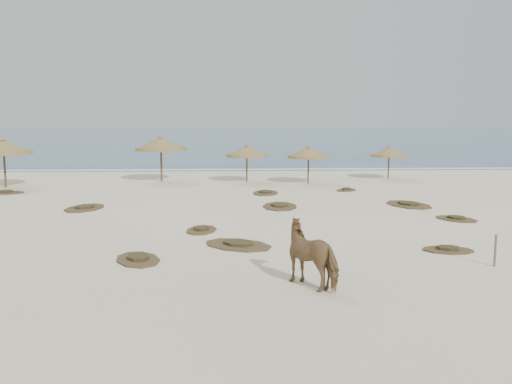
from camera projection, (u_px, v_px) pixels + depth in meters
ground at (204, 249)px, 19.78m from camera, size 160.00×160.00×0.00m
ocean at (224, 138)px, 93.91m from camera, size 200.00×100.00×0.01m
foam_line at (218, 170)px, 45.48m from camera, size 70.00×0.60×0.01m
palapa_1 at (3, 148)px, 34.92m from camera, size 4.25×4.25×3.17m
palapa_2 at (161, 144)px, 38.02m from camera, size 4.26×4.26×3.18m
palapa_3 at (247, 152)px, 37.62m from camera, size 3.58×3.58×2.61m
palapa_4 at (308, 153)px, 36.93m from camera, size 3.18×3.18×2.56m
palapa_5 at (389, 152)px, 39.29m from camera, size 3.16×3.16×2.39m
horse at (314, 254)px, 15.67m from camera, size 2.06×2.23×1.77m
fence_post_near at (324, 272)px, 15.25m from camera, size 0.10×0.10×1.04m
fence_post_far at (495, 251)px, 17.59m from camera, size 0.08×0.08×1.00m
scrub_1 at (85, 208)px, 27.78m from camera, size 2.34×2.94×0.16m
scrub_2 at (201, 230)px, 22.76m from camera, size 1.48×1.99×0.16m
scrub_3 at (280, 206)px, 28.28m from camera, size 1.86×2.73×0.16m
scrub_4 at (456, 219)px, 25.03m from camera, size 2.15×2.23×0.16m
scrub_5 at (409, 204)px, 28.75m from camera, size 2.70×3.28×0.16m
scrub_6 at (5, 192)px, 32.84m from camera, size 2.19×1.50×0.16m
scrub_7 at (266, 193)px, 32.77m from camera, size 1.80×2.43×0.16m
scrub_9 at (238, 244)px, 20.27m from camera, size 3.12×2.89×0.16m
scrub_10 at (346, 190)px, 33.92m from camera, size 1.69×1.68×0.16m
scrub_11 at (138, 259)px, 18.31m from camera, size 2.03×2.44×0.16m
scrub_12 at (448, 250)px, 19.54m from camera, size 1.90×1.40×0.16m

